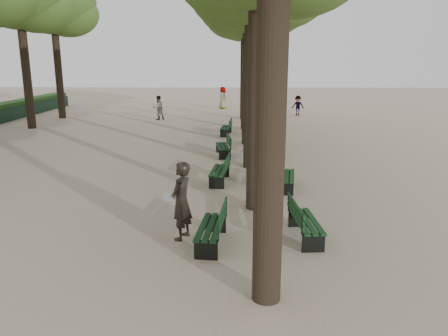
{
  "coord_description": "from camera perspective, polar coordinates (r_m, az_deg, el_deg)",
  "views": [
    {
      "loc": [
        0.93,
        -9.15,
        4.23
      ],
      "look_at": [
        0.6,
        3.0,
        1.2
      ],
      "focal_mm": 35.0,
      "sensor_mm": 36.0,
      "label": 1
    }
  ],
  "objects": [
    {
      "name": "bench_right_2",
      "position": [
        20.12,
        6.38,
        2.55
      ],
      "size": [
        0.63,
        1.82,
        0.92
      ],
      "color": "black",
      "rests_on": "ground"
    },
    {
      "name": "bench_left_1",
      "position": [
        15.37,
        -0.6,
        -0.93
      ],
      "size": [
        0.74,
        1.85,
        0.92
      ],
      "color": "black",
      "rests_on": "ground"
    },
    {
      "name": "man_with_map",
      "position": [
        10.46,
        -5.59,
        -4.31
      ],
      "size": [
        0.75,
        0.85,
        1.91
      ],
      "color": "black",
      "rests_on": "ground"
    },
    {
      "name": "tree_central_5",
      "position": [
        32.34,
        2.71,
        20.04
      ],
      "size": [
        6.0,
        6.0,
        9.95
      ],
      "color": "#33261C",
      "rests_on": "ground"
    },
    {
      "name": "tree_far_5",
      "position": [
        34.88,
        -21.52,
        19.51
      ],
      "size": [
        6.0,
        6.0,
        10.45
      ],
      "color": "#33261C",
      "rests_on": "ground"
    },
    {
      "name": "pedestrian_d",
      "position": [
        38.93,
        -0.16,
        9.17
      ],
      "size": [
        0.83,
        1.0,
        1.92
      ],
      "primitive_type": "imported",
      "rotation": [
        0.0,
        0.0,
        2.14
      ],
      "color": "#262628",
      "rests_on": "ground"
    },
    {
      "name": "pedestrian_a",
      "position": [
        31.98,
        -8.57,
        7.78
      ],
      "size": [
        0.86,
        0.81,
        1.73
      ],
      "primitive_type": "imported",
      "rotation": [
        0.0,
        0.0,
        3.85
      ],
      "color": "#262628",
      "rests_on": "ground"
    },
    {
      "name": "bench_right_3",
      "position": [
        25.03,
        5.45,
        4.82
      ],
      "size": [
        0.64,
        1.82,
        0.92
      ],
      "color": "black",
      "rests_on": "ground"
    },
    {
      "name": "bench_left_2",
      "position": [
        19.65,
        -0.12,
        2.37
      ],
      "size": [
        0.78,
        1.86,
        0.92
      ],
      "color": "black",
      "rests_on": "ground"
    },
    {
      "name": "pedestrian_b",
      "position": [
        34.57,
        9.61,
        8.03
      ],
      "size": [
        1.03,
        0.64,
        1.53
      ],
      "primitive_type": "imported",
      "rotation": [
        0.0,
        0.0,
        5.91
      ],
      "color": "#262628",
      "rests_on": "ground"
    },
    {
      "name": "bench_right_0",
      "position": [
        10.82,
        10.6,
        -7.71
      ],
      "size": [
        0.71,
        1.84,
        0.92
      ],
      "color": "black",
      "rests_on": "ground"
    },
    {
      "name": "bench_left_0",
      "position": [
        10.29,
        -1.72,
        -8.62
      ],
      "size": [
        0.73,
        1.84,
        0.92
      ],
      "color": "black",
      "rests_on": "ground"
    },
    {
      "name": "bench_right_1",
      "position": [
        14.81,
        8.1,
        -1.65
      ],
      "size": [
        0.8,
        1.86,
        0.92
      ],
      "color": "black",
      "rests_on": "ground"
    },
    {
      "name": "bench_left_3",
      "position": [
        25.19,
        0.25,
        4.94
      ],
      "size": [
        0.69,
        1.83,
        0.92
      ],
      "color": "black",
      "rests_on": "ground"
    },
    {
      "name": "ground",
      "position": [
        10.13,
        -3.92,
        -10.73
      ],
      "size": [
        120.0,
        120.0,
        0.0
      ],
      "primitive_type": "plane",
      "color": "#BAA48D",
      "rests_on": "ground"
    }
  ]
}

